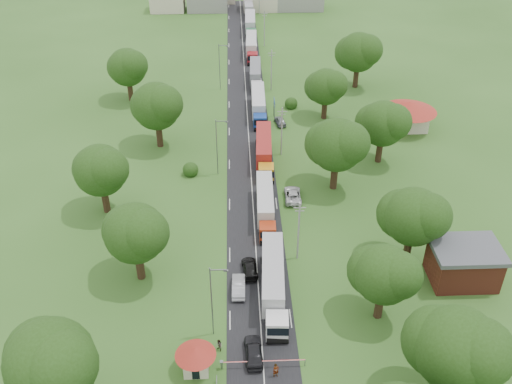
{
  "coord_description": "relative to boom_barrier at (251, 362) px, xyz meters",
  "views": [
    {
      "loc": [
        -2.47,
        -65.74,
        50.01
      ],
      "look_at": [
        0.42,
        4.78,
        3.0
      ],
      "focal_mm": 40.0,
      "sensor_mm": 36.0,
      "label": 1
    }
  ],
  "objects": [
    {
      "name": "truck_5",
      "position": [
        3.36,
        95.66,
        1.28
      ],
      "size": [
        3.0,
        14.83,
        4.1
      ],
      "color": "maroon",
      "rests_on": "ground"
    },
    {
      "name": "tree_3",
      "position": [
        21.35,
        17.16,
        6.33
      ],
      "size": [
        8.8,
        8.8,
        11.07
      ],
      "color": "#382616",
      "rests_on": "ground"
    },
    {
      "name": "truck_0",
      "position": [
        3.12,
        10.99,
        1.38
      ],
      "size": [
        3.32,
        15.49,
        4.28
      ],
      "color": "white",
      "rests_on": "ground"
    },
    {
      "name": "road",
      "position": [
        1.36,
        45.0,
        -0.89
      ],
      "size": [
        8.0,
        200.0,
        0.04
      ],
      "primitive_type": "cube",
      "color": "black",
      "rests_on": "ground"
    },
    {
      "name": "pedestrian_near",
      "position": [
        2.61,
        -1.24,
        0.01
      ],
      "size": [
        0.76,
        0.6,
        1.81
      ],
      "primitive_type": "imported",
      "rotation": [
        0.0,
        0.0,
        0.29
      ],
      "color": "gray",
      "rests_on": "ground"
    },
    {
      "name": "truck_7",
      "position": [
        3.63,
        128.84,
        1.14
      ],
      "size": [
        2.58,
        13.85,
        3.84
      ],
      "color": "silver",
      "rests_on": "ground"
    },
    {
      "name": "tree_5",
      "position": [
        23.35,
        43.16,
        6.33
      ],
      "size": [
        8.8,
        8.8,
        11.07
      ],
      "color": "#382616",
      "rests_on": "ground"
    },
    {
      "name": "tree_2",
      "position": [
        15.35,
        7.14,
        5.7
      ],
      "size": [
        8.0,
        8.0,
        10.1
      ],
      "color": "#382616",
      "rests_on": "ground"
    },
    {
      "name": "pole_2",
      "position": [
        6.86,
        46.0,
        3.79
      ],
      "size": [
        1.6,
        0.24,
        9.0
      ],
      "color": "gray",
      "rests_on": "ground"
    },
    {
      "name": "boom_barrier",
      "position": [
        0.0,
        0.0,
        0.0
      ],
      "size": [
        9.22,
        0.35,
        1.18
      ],
      "color": "slate",
      "rests_on": "ground"
    },
    {
      "name": "tree_7",
      "position": [
        25.34,
        75.17,
        6.96
      ],
      "size": [
        9.6,
        9.6,
        12.05
      ],
      "color": "#382616",
      "rests_on": "ground"
    },
    {
      "name": "info_sign",
      "position": [
        6.56,
        60.0,
        2.11
      ],
      "size": [
        0.12,
        3.1,
        4.1
      ],
      "color": "slate",
      "rests_on": "ground"
    },
    {
      "name": "tree_6",
      "position": [
        16.35,
        60.14,
        5.7
      ],
      "size": [
        8.0,
        8.0,
        10.1
      ],
      "color": "#382616",
      "rests_on": "ground"
    },
    {
      "name": "car_lane_front",
      "position": [
        0.36,
        1.5,
        -0.06
      ],
      "size": [
        2.15,
        4.97,
        1.67
      ],
      "primitive_type": "imported",
      "rotation": [
        0.0,
        0.0,
        3.18
      ],
      "color": "black",
      "rests_on": "ground"
    },
    {
      "name": "tree_13",
      "position": [
        -22.65,
        70.16,
        6.33
      ],
      "size": [
        8.8,
        8.8,
        11.07
      ],
      "color": "#382616",
      "rests_on": "ground"
    },
    {
      "name": "truck_3",
      "position": [
        3.59,
        62.17,
        1.27
      ],
      "size": [
        2.76,
        14.72,
        4.08
      ],
      "color": "navy",
      "rests_on": "ground"
    },
    {
      "name": "tree_10",
      "position": [
        -13.65,
        15.16,
        6.33
      ],
      "size": [
        8.8,
        8.8,
        11.07
      ],
      "color": "#382616",
      "rests_on": "ground"
    },
    {
      "name": "car_lane_mid",
      "position": [
        -1.13,
        12.0,
        -0.12
      ],
      "size": [
        1.72,
        4.71,
        1.54
      ],
      "primitive_type": "imported",
      "rotation": [
        0.0,
        0.0,
        3.12
      ],
      "color": "#A6A8AF",
      "rests_on": "ground"
    },
    {
      "name": "truck_4",
      "position": [
        3.63,
        78.17,
        1.11
      ],
      "size": [
        2.77,
        13.64,
        3.77
      ],
      "color": "#ADADAD",
      "rests_on": "ground"
    },
    {
      "name": "tree_11",
      "position": [
        -20.65,
        30.16,
        6.33
      ],
      "size": [
        8.8,
        8.8,
        11.07
      ],
      "color": "#382616",
      "rests_on": "ground"
    },
    {
      "name": "tree_4",
      "position": [
        14.34,
        35.17,
        6.96
      ],
      "size": [
        9.6,
        9.6,
        12.05
      ],
      "color": "#382616",
      "rests_on": "ground"
    },
    {
      "name": "ground",
      "position": [
        1.36,
        25.0,
        -0.89
      ],
      "size": [
        260.0,
        260.0,
        0.0
      ],
      "primitive_type": "plane",
      "color": "#2C521B",
      "rests_on": "ground"
    },
    {
      "name": "car_verge_near",
      "position": [
        7.57,
        32.13,
        -0.15
      ],
      "size": [
        2.59,
        5.41,
        1.49
      ],
      "primitive_type": "imported",
      "rotation": [
        0.0,
        0.0,
        3.12
      ],
      "color": "silver",
      "rests_on": "ground"
    },
    {
      "name": "pole_4",
      "position": [
        6.86,
        102.0,
        3.79
      ],
      "size": [
        1.6,
        0.24,
        9.0
      ],
      "color": "gray",
      "rests_on": "ground"
    },
    {
      "name": "car_lane_rear",
      "position": [
        0.36,
        15.44,
        -0.2
      ],
      "size": [
        2.21,
        4.84,
        1.37
      ],
      "primitive_type": "imported",
      "rotation": [
        0.0,
        0.0,
        3.2
      ],
      "color": "black",
      "rests_on": "ground"
    },
    {
      "name": "lamp_1",
      "position": [
        -3.99,
        40.0,
        4.66
      ],
      "size": [
        2.03,
        0.22,
        10.0
      ],
      "color": "slate",
      "rests_on": "ground"
    },
    {
      "name": "tree_9",
      "position": [
        -18.66,
        -4.83,
        6.96
      ],
      "size": [
        9.6,
        9.6,
        12.05
      ],
      "color": "#382616",
      "rests_on": "ground"
    },
    {
      "name": "truck_6",
      "position": [
        3.65,
        113.17,
        1.38
      ],
      "size": [
        3.01,
        15.44,
        4.27
      ],
      "color": "#26663D",
      "rests_on": "ground"
    },
    {
      "name": "pedestrian_booth",
      "position": [
        -3.44,
        2.5,
        -0.09
      ],
      "size": [
        0.94,
        0.98,
        1.59
      ],
      "primitive_type": "imported",
      "rotation": [
        0.0,
        0.0,
        -0.94
      ],
      "color": "gray",
      "rests_on": "ground"
    },
    {
      "name": "lamp_2",
      "position": [
        -3.99,
        75.0,
        4.66
      ],
      "size": [
        2.03,
        0.22,
        10.0
      ],
      "color": "slate",
      "rests_on": "ground"
    },
    {
      "name": "guard_booth",
      "position": [
        -5.84,
        -0.0,
        1.27
      ],
      "size": [
        4.4,
        4.4,
        3.45
      ],
      "color": "beige",
      "rests_on": "ground"
    },
    {
      "name": "truck_1",
      "position": [
        3.07,
        27.88,
        1.14
      ],
      "size": [
        2.67,
        13.82,
        3.83
      ],
      "color": "#9F2E12",
      "rests_on": "ground"
    },
    {
      "name": "tree_12",
      "position": [
        -14.66,
        50.17,
        6.96
      ],
      "size": [
        9.6,
        9.6,
        12.05
      ],
      "color": "#382616",
      "rests_on": "ground"
    },
    {
      "name": "car_verge_far",
      "position": [
        7.57,
        57.69,
        -0.19
      ],
      "size": [
        2.31,
        4.36,
        1.41
      ],
      "primitive_type": "imported",
      "rotation": [
        0.0,
        0.0,
        3.3
      ],
      "color": "slate",
      "rests_on": "ground"
    },
    {
      "name": "house_brick",
      "position": [
        27.36,
        13.0,
        1.76
      ],
      "size": [
        8.6,
        6.6,
        5.2
      ],
      "color": "maroon",
      "rests_on": "ground"
    },
    {
      "name": "lamp_0",
      "position": [
        -3.99,
        5.0,
        4.66
      ],
      "size": [
        2.03,
        0.22,
        10.0
      ],
      "color": "slate",
      "rests_on": "ground"
    },
    {
      "name": "pole_1",
      "position": [
        6.86,
        18.0,
        3.79
      ],
      "size": [
        1.6,
        0.24,
        9.0
      ],
      "color": "gray",
      "rests_on": "ground"
    },
    {
      "name": "pole_3",
      "position": [
        6.86,
        74.0,
        3.79
      ],
      "size": [
        1.6,
        0.24,
        9.0
      ],
      "color": "gray",
      "rests_on": "ground"
    },
    {
      "name": "tree_1",
      "position": [
        19.34,
        -4.83,
        6.96
      ],
      "size": [
        9.6,
        9.6,
        12.05
      ],
      "color": "#382616",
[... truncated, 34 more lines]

